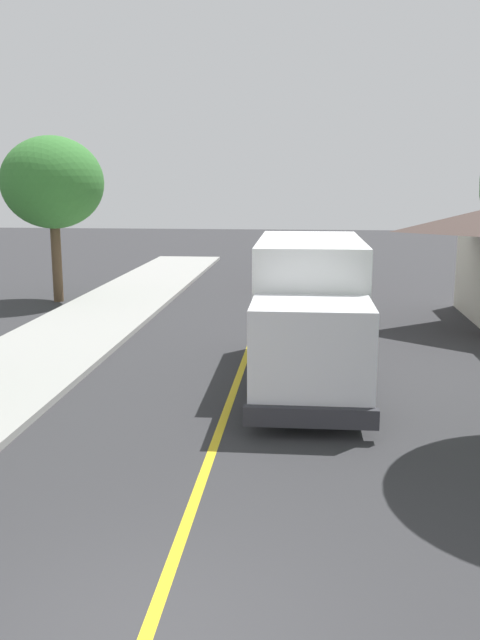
% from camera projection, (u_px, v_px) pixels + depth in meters
% --- Properties ---
extents(centre_line_yellow, '(0.16, 56.00, 0.01)m').
position_uv_depth(centre_line_yellow, '(241.00, 371.00, 16.53)').
color(centre_line_yellow, gold).
rests_on(centre_line_yellow, ground).
extents(box_truck, '(2.47, 7.20, 3.20)m').
position_uv_depth(box_truck, '(310.00, 304.00, 15.53)').
color(box_truck, white).
rests_on(box_truck, ground).
extents(parked_car_near, '(1.83, 4.41, 1.67)m').
position_uv_depth(parked_car_near, '(333.00, 294.00, 23.06)').
color(parked_car_near, silver).
rests_on(parked_car_near, ground).
extents(parked_car_mid, '(1.96, 4.46, 1.67)m').
position_uv_depth(parked_car_mid, '(310.00, 269.00, 29.50)').
color(parked_car_mid, maroon).
rests_on(parked_car_mid, ground).
extents(parked_car_far, '(1.83, 4.41, 1.67)m').
position_uv_depth(parked_car_far, '(309.00, 252.00, 36.51)').
color(parked_car_far, '#B7B7BC').
rests_on(parked_car_far, ground).
extents(street_tree_down_block, '(3.79, 3.79, 6.20)m').
position_uv_depth(street_tree_down_block, '(53.00, 183.00, 25.27)').
color(street_tree_down_block, brown).
rests_on(street_tree_down_block, ground).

